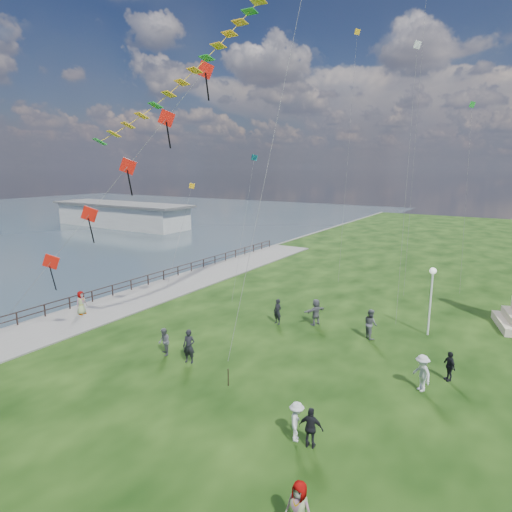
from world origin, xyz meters
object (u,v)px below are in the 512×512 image
Objects in this scene: person_2 at (297,421)px; person_6 at (278,312)px; person_9 at (449,366)px; person_11 at (316,312)px; person_0 at (189,346)px; lamppost at (432,287)px; person_4 at (299,509)px; person_10 at (81,304)px; person_7 at (371,324)px; person_1 at (164,342)px; person_8 at (422,373)px; pier_pavilion at (121,215)px; person_3 at (311,428)px.

person_2 is 0.92× the size of person_6.
person_11 reaches higher than person_9.
person_6 is (1.24, 7.77, -0.07)m from person_0.
lamppost reaches higher than person_6.
person_4 is (-0.26, -18.14, -2.34)m from lamppost.
person_10 is (-24.14, -3.63, 0.10)m from person_9.
person_10 is at bearing 63.96° from person_7.
person_1 is at bearing 156.45° from person_4.
person_8 is 1.00× the size of person_11.
person_0 is at bearing 38.43° from person_1.
pier_pavilion is 16.47× the size of person_8.
person_8 is at bearing -67.54° from person_9.
person_3 is 1.07× the size of person_9.
person_0 is 1.84m from person_1.
person_4 is 10.64m from person_8.
pier_pavilion is 63.75m from person_7.
lamppost is 6.60m from person_9.
person_1 is at bearing -104.26° from person_10.
person_3 is at bearing -121.42° from person_2.
person_2 is 0.89× the size of person_11.
person_0 reaches higher than person_1.
person_8 reaches higher than person_6.
person_9 is at bearing -169.09° from person_7.
person_2 is at bearing -35.64° from pier_pavilion.
person_11 reaches higher than person_2.
person_6 is at bearing -30.97° from pier_pavilion.
person_11 is (-3.88, 0.34, -0.03)m from person_7.
pier_pavilion reaches higher than person_2.
person_1 is at bearing -95.70° from person_6.
person_9 is (4.35, 8.43, -0.04)m from person_2.
person_10 is (-20.45, 4.89, 0.04)m from person_3.
pier_pavilion is at bearing -92.30° from person_11.
person_11 reaches higher than person_3.
person_9 is at bearing -70.54° from lamppost.
person_2 is at bearing -107.64° from person_10.
person_0 is at bearing -83.25° from person_6.
person_9 is at bearing 85.97° from person_4.
person_7 is at bearing -162.28° from person_9.
person_7 reaches higher than person_9.
person_0 is 1.17× the size of person_2.
lamppost is 14.59m from person_2.
person_8 is at bearing 52.63° from person_1.
person_11 is at bearing 119.04° from person_4.
person_6 is (-8.91, 14.75, 0.02)m from person_4.
person_8 is at bearing -89.51° from person_10.
person_8 is at bearing 82.21° from person_11.
lamppost is 7.57m from person_11.
person_0 reaches higher than person_11.
person_0 reaches higher than person_6.
person_4 reaches higher than person_2.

